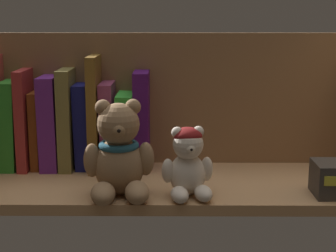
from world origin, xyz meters
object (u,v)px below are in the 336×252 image
object	(u,v)px
book_8	(109,125)
book_10	(142,120)
book_9	(125,130)
teddy_bear_larger	(119,156)
book_2	(27,119)
book_6	(83,126)
book_3	(38,129)
book_5	(68,118)
book_1	(12,124)
book_4	(52,122)
teddy_bear_smaller	(188,164)
book_7	(96,112)

from	to	relation	value
book_8	book_10	size ratio (longest dim) A/B	0.89
book_9	teddy_bear_larger	bearing A→B (deg)	-88.54
book_2	book_6	distance (cm)	11.97
book_10	book_6	bearing A→B (deg)	180.00
book_8	teddy_bear_larger	world-z (taller)	book_8
book_3	book_6	world-z (taller)	book_6
book_5	book_1	bearing A→B (deg)	180.00
book_2	book_6	world-z (taller)	book_2
book_3	book_6	distance (cm)	9.66
book_8	book_10	world-z (taller)	book_10
book_2	book_5	xyz separation A→B (cm)	(8.75, -0.00, 0.05)
book_4	teddy_bear_smaller	xyz separation A→B (cm)	(28.21, -18.93, -3.73)
book_4	book_9	distance (cm)	15.55
book_4	book_5	distance (cm)	3.57
book_2	book_8	world-z (taller)	book_2
book_1	book_8	world-z (taller)	book_1
book_3	book_10	bearing A→B (deg)	0.00
book_1	teddy_bear_smaller	distance (cm)	41.30
book_10	teddy_bear_larger	distance (cm)	19.32
book_4	book_5	bearing A→B (deg)	0.00
book_2	book_10	bearing A→B (deg)	-0.00
book_1	book_8	distance (cm)	20.43
book_2	book_10	xyz separation A→B (cm)	(24.27, -0.00, -0.20)
book_1	book_6	distance (cm)	14.98
teddy_bear_smaller	book_7	bearing A→B (deg)	134.85
book_7	book_5	bearing A→B (deg)	-180.00
book_2	teddy_bear_larger	world-z (taller)	book_2
book_6	book_7	distance (cm)	4.07
book_9	teddy_bear_larger	size ratio (longest dim) A/B	0.91
book_3	teddy_bear_smaller	xyz separation A→B (cm)	(31.22, -18.93, -2.11)
book_8	book_10	distance (cm)	7.03
book_6	book_8	bearing A→B (deg)	0.00
book_1	book_4	bearing A→B (deg)	0.00
book_4	teddy_bear_larger	size ratio (longest dim) A/B	1.12
book_7	teddy_bear_larger	size ratio (longest dim) A/B	1.36
teddy_bear_larger	book_4	bearing A→B (deg)	130.17
book_5	book_7	size ratio (longest dim) A/B	0.88
book_7	teddy_bear_larger	bearing A→B (deg)	-70.87
book_3	book_5	distance (cm)	6.92
teddy_bear_larger	book_7	bearing A→B (deg)	109.13
teddy_bear_smaller	teddy_bear_larger	bearing A→B (deg)	179.72
book_6	teddy_bear_smaller	bearing A→B (deg)	-41.24
book_1	book_9	bearing A→B (deg)	0.00
book_3	book_10	xyz separation A→B (cm)	(22.03, 0.00, 2.11)
book_3	teddy_bear_smaller	bearing A→B (deg)	-31.23
book_8	book_9	size ratio (longest dim) A/B	1.14
teddy_bear_smaller	book_6	bearing A→B (deg)	138.76
book_1	teddy_bear_larger	distance (cm)	30.80
book_3	book_10	size ratio (longest dim) A/B	0.79
book_2	book_1	bearing A→B (deg)	-180.00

